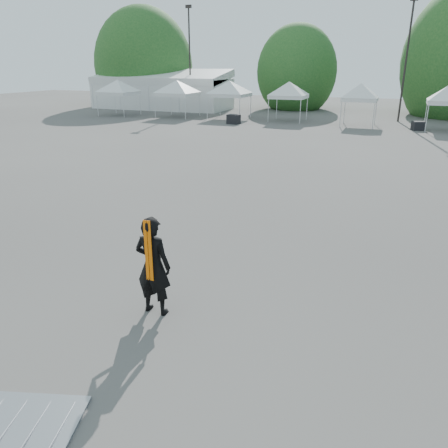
% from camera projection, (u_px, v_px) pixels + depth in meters
% --- Properties ---
extents(ground, '(120.00, 120.00, 0.00)m').
position_uv_depth(ground, '(251.00, 260.00, 11.28)').
color(ground, '#474442').
rests_on(ground, ground).
extents(marquee, '(15.00, 6.25, 4.23)m').
position_uv_depth(marquee, '(162.00, 90.00, 48.74)').
color(marquee, silver).
rests_on(marquee, ground).
extents(light_pole_west, '(0.60, 0.25, 10.30)m').
position_uv_depth(light_pole_west, '(190.00, 53.00, 45.17)').
color(light_pole_west, black).
rests_on(light_pole_west, ground).
extents(light_pole_east, '(0.60, 0.25, 9.80)m').
position_uv_depth(light_pole_east, '(407.00, 54.00, 36.28)').
color(light_pole_east, black).
rests_on(light_pole_east, ground).
extents(tree_far_w, '(4.80, 4.80, 7.30)m').
position_uv_depth(tree_far_w, '(144.00, 66.00, 51.85)').
color(tree_far_w, '#382314').
rests_on(tree_far_w, ground).
extents(tree_mid_w, '(4.16, 4.16, 6.33)m').
position_uv_depth(tree_mid_w, '(297.00, 72.00, 47.60)').
color(tree_mid_w, '#382314').
rests_on(tree_mid_w, ground).
extents(tent_a, '(4.42, 4.42, 3.88)m').
position_uv_depth(tent_a, '(117.00, 83.00, 41.80)').
color(tent_a, silver).
rests_on(tent_a, ground).
extents(tent_b, '(4.69, 4.69, 3.88)m').
position_uv_depth(tent_b, '(177.00, 83.00, 40.53)').
color(tent_b, silver).
rests_on(tent_b, ground).
extents(tent_c, '(4.69, 4.69, 3.88)m').
position_uv_depth(tent_c, '(229.00, 84.00, 39.51)').
color(tent_c, silver).
rests_on(tent_c, ground).
extents(tent_d, '(4.21, 4.21, 3.88)m').
position_uv_depth(tent_d, '(289.00, 85.00, 37.46)').
color(tent_d, silver).
rests_on(tent_d, ground).
extents(tent_e, '(3.83, 3.83, 3.88)m').
position_uv_depth(tent_e, '(361.00, 87.00, 34.65)').
color(tent_e, silver).
rests_on(tent_e, ground).
extents(man, '(0.76, 0.50, 2.05)m').
position_uv_depth(man, '(153.00, 266.00, 8.57)').
color(man, black).
rests_on(man, ground).
extents(barrier_left, '(2.45, 1.72, 0.07)m').
position_uv_depth(barrier_left, '(1.00, 421.00, 6.14)').
color(barrier_left, '#94979C').
rests_on(barrier_left, ground).
extents(crate_west, '(1.06, 0.86, 0.77)m').
position_uv_depth(crate_west, '(234.00, 119.00, 36.60)').
color(crate_west, black).
rests_on(crate_west, ground).
extents(crate_mid, '(1.06, 0.96, 0.67)m').
position_uv_depth(crate_mid, '(418.00, 126.00, 33.02)').
color(crate_mid, black).
rests_on(crate_mid, ground).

